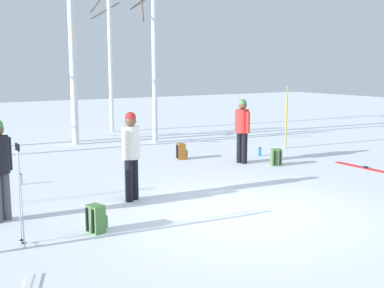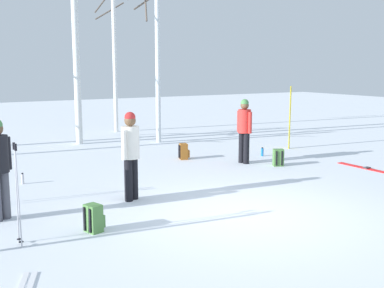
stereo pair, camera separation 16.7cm
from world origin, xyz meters
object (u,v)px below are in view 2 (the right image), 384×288
person_0 (131,150)px  backpack_2 (278,158)px  backpack_1 (94,218)px  birch_tree_4 (157,38)px  water_bottle_1 (23,179)px  birch_tree_2 (76,24)px  birch_tree_3 (114,30)px  ski_poles_1 (17,192)px  person_3 (244,127)px  water_bottle_0 (262,152)px  ski_pair_planted_1 (290,118)px  ski_pair_lying_0 (365,168)px  backpack_0 (184,152)px

person_0 → backpack_2: (4.60, 1.05, -0.77)m
person_0 → backpack_1: bearing=-132.0°
birch_tree_4 → water_bottle_1: bearing=-144.3°
person_0 → birch_tree_2: size_ratio=0.23×
backpack_1 → birch_tree_3: bearing=66.5°
ski_poles_1 → backpack_1: size_ratio=3.41×
person_0 → birch_tree_4: bearing=59.1°
person_3 → backpack_1: (-5.28, -3.16, -0.77)m
water_bottle_0 → birch_tree_2: birch_tree_2 is taller
ski_pair_planted_1 → backpack_2: size_ratio=4.45×
ski_poles_1 → birch_tree_2: size_ratio=0.20×
ski_poles_1 → birch_tree_2: (3.65, 8.56, 3.11)m
person_0 → ski_poles_1: bearing=-149.6°
person_3 → backpack_1: person_3 is taller
backpack_2 → birch_tree_3: 9.28m
ski_pair_lying_0 → water_bottle_0: water_bottle_0 is taller
birch_tree_4 → water_bottle_0: bearing=-69.6°
birch_tree_4 → person_0: bearing=-120.9°
ski_pair_lying_0 → backpack_1: backpack_1 is taller
backpack_2 → water_bottle_1: 6.29m
ski_poles_1 → backpack_0: size_ratio=3.41×
birch_tree_3 → backpack_2: bearing=-82.5°
ski_pair_planted_1 → water_bottle_1: ski_pair_planted_1 is taller
person_0 → birch_tree_2: (1.29, 7.18, 2.93)m
person_3 → ski_poles_1: 7.13m
person_3 → birch_tree_2: size_ratio=0.23×
backpack_1 → person_0: bearing=48.0°
ski_poles_1 → backpack_1: (1.11, 0.01, -0.58)m
backpack_2 → birch_tree_2: birch_tree_2 is taller
ski_pair_lying_0 → birch_tree_2: birch_tree_2 is taller
ski_pair_planted_1 → ski_pair_lying_0: ski_pair_planted_1 is taller
person_0 → ski_pair_planted_1: bearing=23.7°
person_0 → birch_tree_3: size_ratio=0.23×
birch_tree_2 → birch_tree_4: (2.40, -1.00, -0.42)m
ski_pair_planted_1 → ski_pair_lying_0: 3.46m
backpack_0 → birch_tree_2: birch_tree_2 is taller
backpack_0 → ski_pair_lying_0: bearing=-45.8°
backpack_1 → backpack_2: bearing=22.5°
birch_tree_2 → birch_tree_4: 2.63m
ski_poles_1 → ski_pair_lying_0: bearing=6.8°
person_0 → ski_pair_planted_1: 7.30m
backpack_2 → person_0: bearing=-167.2°
backpack_2 → water_bottle_1: size_ratio=1.77×
ski_pair_planted_1 → backpack_1: size_ratio=4.45×
ski_pair_planted_1 → birch_tree_4: bearing=132.8°
water_bottle_1 → birch_tree_4: bearing=35.7°
birch_tree_3 → ski_poles_1: bearing=-118.3°
backpack_1 → birch_tree_4: (4.93, 7.55, 3.27)m
ski_poles_1 → backpack_1: bearing=0.4°
ski_pair_lying_0 → water_bottle_1: size_ratio=6.76×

